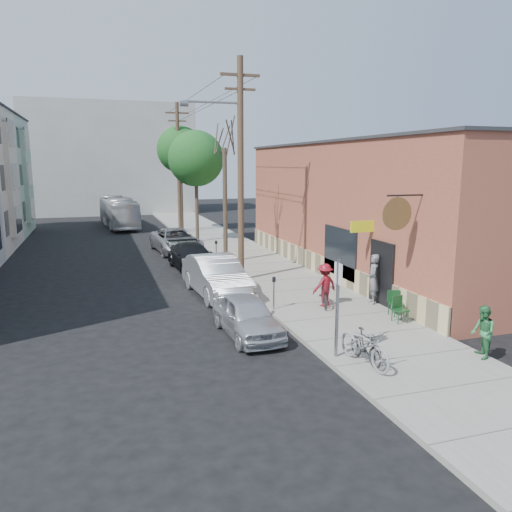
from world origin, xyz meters
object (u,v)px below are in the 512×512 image
object	(u,v)px
parking_meter_near	(274,288)
parked_bike_a	(365,346)
utility_pole_near	(239,166)
car_1	(216,276)
sign_post	(338,299)
patron_grey	(373,279)
patio_chair_b	(400,310)
bus	(119,212)
car_0	(247,316)
parking_meter_far	(216,248)
tree_leafy_far	(180,150)
patron_green	(483,332)
car_3	(176,241)
tree_bare	(225,206)
patio_chair_a	(397,304)
car_2	(193,257)
tree_leafy_mid	(196,159)
parked_bike_b	(365,345)
cyclist	(325,285)

from	to	relation	value
parking_meter_near	parked_bike_a	world-z (taller)	parking_meter_near
utility_pole_near	car_1	xyz separation A→B (m)	(-1.59, -1.94, -4.56)
sign_post	patron_grey	world-z (taller)	sign_post
patio_chair_b	bus	world-z (taller)	bus
bus	parking_meter_near	bearing A→B (deg)	-86.84
parked_bike_a	car_0	bearing A→B (deg)	122.14
patio_chair_b	parked_bike_a	bearing A→B (deg)	-148.41
parking_meter_far	bus	world-z (taller)	bus
patio_chair_b	car_1	xyz separation A→B (m)	(-5.06, 5.92, 0.25)
parking_meter_far	tree_leafy_far	xyz separation A→B (m)	(0.55, 14.44, 5.62)
patron_green	car_3	bearing A→B (deg)	-142.28
parking_meter_near	utility_pole_near	size ratio (longest dim) A/B	0.12
tree_bare	car_3	xyz separation A→B (m)	(-2.00, 4.73, -2.50)
car_3	parking_meter_far	bearing A→B (deg)	-78.46
bus	parking_meter_far	bearing A→B (deg)	-82.80
utility_pole_near	car_0	xyz separation A→B (m)	(-1.80, -7.12, -4.75)
sign_post	patron_grey	distance (m)	5.95
parking_meter_far	bus	distance (m)	19.55
patron_grey	car_0	bearing A→B (deg)	-50.40
patio_chair_a	car_2	size ratio (longest dim) A/B	0.19
sign_post	parking_meter_far	xyz separation A→B (m)	(-0.10, 14.18, -0.85)
patio_chair_a	patio_chair_b	world-z (taller)	same
parking_meter_far	tree_bare	world-z (taller)	tree_bare
tree_leafy_mid	tree_leafy_far	world-z (taller)	tree_leafy_far
parking_meter_near	bus	bearing A→B (deg)	98.56
patio_chair_b	car_0	size ratio (longest dim) A/B	0.23
patron_grey	parked_bike_a	bearing A→B (deg)	-9.20
parking_meter_near	parked_bike_b	xyz separation A→B (m)	(0.57, -5.66, -0.29)
car_1	patio_chair_b	bearing A→B (deg)	-53.67
car_2	car_3	distance (m)	5.55
patron_grey	patio_chair_a	bearing A→B (deg)	23.14
patron_green	tree_leafy_far	bearing A→B (deg)	-150.67
parking_meter_far	car_3	size ratio (longest dim) A/B	0.23
patron_green	tree_bare	bearing A→B (deg)	-144.86
cyclist	parked_bike_b	size ratio (longest dim) A/B	0.80
car_0	utility_pole_near	bearing A→B (deg)	73.36
parking_meter_near	car_2	world-z (taller)	parking_meter_near
patio_chair_b	car_0	world-z (taller)	car_0
utility_pole_near	tree_leafy_mid	bearing A→B (deg)	88.08
tree_bare	cyclist	xyz separation A→B (m)	(1.45, -9.52, -2.28)
car_3	bus	bearing A→B (deg)	95.97
bus	car_1	bearing A→B (deg)	-89.03
parking_meter_far	car_3	distance (m)	5.04
patio_chair_a	car_1	size ratio (longest dim) A/B	0.17
parking_meter_far	car_1	size ratio (longest dim) A/B	0.24
parking_meter_far	car_2	size ratio (longest dim) A/B	0.26
tree_bare	car_0	world-z (taller)	tree_bare
cyclist	car_2	bearing A→B (deg)	-83.46
parking_meter_near	tree_leafy_mid	xyz separation A→B (m)	(0.55, 17.32, 4.87)
car_2	sign_post	bearing A→B (deg)	-87.47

